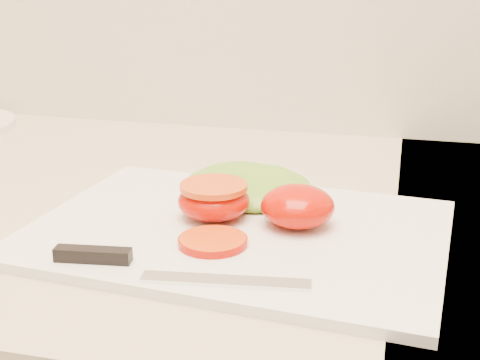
# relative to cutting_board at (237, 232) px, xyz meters

# --- Properties ---
(cutting_board) EXTENTS (0.42, 0.32, 0.01)m
(cutting_board) POSITION_rel_cutting_board_xyz_m (0.00, 0.00, 0.00)
(cutting_board) COLOR white
(cutting_board) RESTS_ON counter
(tomato_half_dome) EXTENTS (0.07, 0.07, 0.04)m
(tomato_half_dome) POSITION_rel_cutting_board_xyz_m (0.06, 0.02, 0.02)
(tomato_half_dome) COLOR red
(tomato_half_dome) RESTS_ON cutting_board
(tomato_half_cut) EXTENTS (0.07, 0.07, 0.04)m
(tomato_half_cut) POSITION_rel_cutting_board_xyz_m (-0.03, 0.02, 0.02)
(tomato_half_cut) COLOR red
(tomato_half_cut) RESTS_ON cutting_board
(tomato_slice_0) EXTENTS (0.06, 0.06, 0.01)m
(tomato_slice_0) POSITION_rel_cutting_board_xyz_m (-0.01, -0.05, 0.01)
(tomato_slice_0) COLOR orange
(tomato_slice_0) RESTS_ON cutting_board
(lettuce_leaf_0) EXTENTS (0.16, 0.13, 0.03)m
(lettuce_leaf_0) POSITION_rel_cutting_board_xyz_m (-0.01, 0.08, 0.02)
(lettuce_leaf_0) COLOR #67A92C
(lettuce_leaf_0) RESTS_ON cutting_board
(knife) EXTENTS (0.22, 0.04, 0.01)m
(knife) POSITION_rel_cutting_board_xyz_m (-0.05, -0.11, 0.01)
(knife) COLOR silver
(knife) RESTS_ON cutting_board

